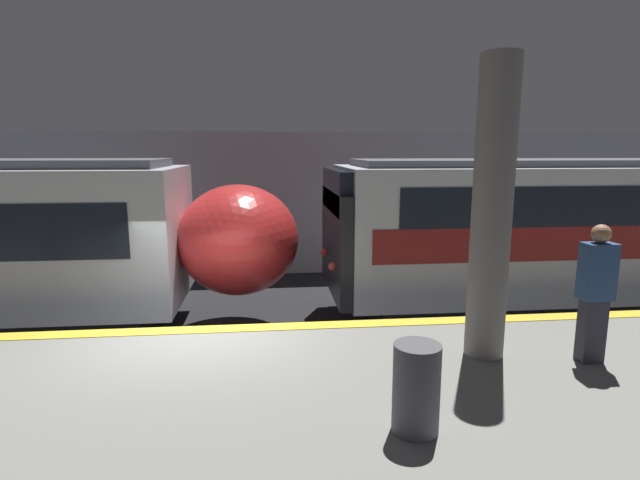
% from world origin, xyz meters
% --- Properties ---
extents(ground_plane, '(120.00, 120.00, 0.00)m').
position_xyz_m(ground_plane, '(0.00, 0.00, 0.00)').
color(ground_plane, black).
extents(platform, '(40.00, 3.94, 1.09)m').
position_xyz_m(platform, '(0.00, -1.97, 0.54)').
color(platform, slate).
rests_on(platform, ground).
extents(station_rear_barrier, '(50.00, 0.15, 4.17)m').
position_xyz_m(station_rear_barrier, '(0.00, 7.42, 2.09)').
color(station_rear_barrier, '#939399').
rests_on(station_rear_barrier, ground).
extents(support_pillar_near, '(0.49, 0.49, 3.71)m').
position_xyz_m(support_pillar_near, '(3.76, -1.41, 2.93)').
color(support_pillar_near, slate).
rests_on(support_pillar_near, platform).
extents(person_walking, '(0.38, 0.24, 1.72)m').
position_xyz_m(person_walking, '(4.98, -1.75, 1.99)').
color(person_walking, '#2D2D38').
rests_on(person_walking, platform).
extents(trash_bin, '(0.44, 0.44, 0.85)m').
position_xyz_m(trash_bin, '(2.37, -3.05, 1.50)').
color(trash_bin, '#4C4C51').
rests_on(trash_bin, platform).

